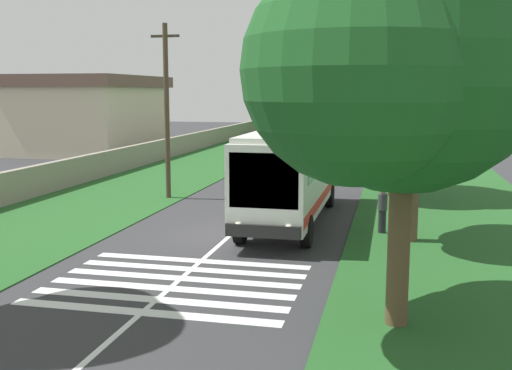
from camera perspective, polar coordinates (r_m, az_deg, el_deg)
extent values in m
plane|color=#333335|center=(21.87, -2.59, -4.91)|extent=(160.00, 160.00, 0.00)
cube|color=#235623|center=(38.45, -8.45, 0.99)|extent=(120.00, 8.00, 0.04)
cube|color=#235623|center=(35.94, 16.72, 0.17)|extent=(120.00, 8.00, 0.04)
cube|color=silver|center=(36.30, 3.70, 0.58)|extent=(110.00, 0.16, 0.01)
cube|color=silver|center=(24.06, 3.46, 1.43)|extent=(11.00, 2.50, 2.90)
cube|color=slate|center=(24.29, 3.58, 2.74)|extent=(9.68, 2.54, 0.85)
cube|color=slate|center=(18.70, 0.73, 0.40)|extent=(0.08, 2.20, 1.74)
cube|color=red|center=(24.21, 3.44, -0.92)|extent=(10.78, 2.53, 0.36)
cube|color=silver|center=(23.91, 3.49, 5.09)|extent=(10.56, 2.30, 0.18)
cube|color=black|center=(18.88, 0.65, -4.40)|extent=(0.16, 2.40, 0.40)
sphere|color=#F2EDCC|center=(19.09, -1.68, -3.85)|extent=(0.24, 0.24, 0.24)
sphere|color=#F2EDCC|center=(18.76, 3.10, -4.09)|extent=(0.24, 0.24, 0.24)
cylinder|color=black|center=(20.80, -1.48, -4.06)|extent=(1.10, 0.32, 1.10)
cylinder|color=black|center=(27.90, 2.27, -0.76)|extent=(1.10, 0.32, 1.10)
cylinder|color=black|center=(20.37, 4.82, -4.37)|extent=(1.10, 0.32, 1.10)
cylinder|color=black|center=(27.57, 6.98, -0.93)|extent=(1.10, 0.32, 1.10)
cube|color=silver|center=(14.89, -10.67, -11.70)|extent=(0.45, 6.80, 0.01)
cube|color=silver|center=(15.66, -9.34, -10.61)|extent=(0.45, 6.80, 0.01)
cube|color=silver|center=(16.45, -8.15, -9.62)|extent=(0.45, 6.80, 0.01)
cube|color=silver|center=(17.26, -7.07, -8.72)|extent=(0.45, 6.80, 0.01)
cube|color=silver|center=(18.07, -6.10, -7.90)|extent=(0.45, 6.80, 0.01)
cube|color=silver|center=(18.88, -5.21, -7.14)|extent=(0.45, 6.80, 0.01)
cube|color=gray|center=(40.96, 2.44, 2.26)|extent=(4.30, 1.75, 0.70)
cube|color=slate|center=(40.80, 2.42, 3.12)|extent=(2.00, 1.61, 0.55)
cylinder|color=black|center=(39.82, 0.99, 1.78)|extent=(0.64, 0.22, 0.64)
cylinder|color=black|center=(42.45, 1.73, 2.22)|extent=(0.64, 0.22, 0.64)
cylinder|color=black|center=(39.53, 3.20, 1.72)|extent=(0.64, 0.22, 0.64)
cylinder|color=black|center=(42.18, 3.82, 2.16)|extent=(0.64, 0.22, 0.64)
cube|color=navy|center=(47.44, 7.80, 3.08)|extent=(4.30, 1.75, 0.70)
cube|color=slate|center=(47.28, 7.80, 3.83)|extent=(2.00, 1.61, 0.55)
cylinder|color=black|center=(46.20, 6.68, 2.70)|extent=(0.64, 0.22, 0.64)
cylinder|color=black|center=(48.87, 7.02, 3.02)|extent=(0.64, 0.22, 0.64)
cylinder|color=black|center=(46.06, 8.61, 2.64)|extent=(0.64, 0.22, 0.64)
cylinder|color=black|center=(48.74, 8.85, 2.97)|extent=(0.64, 0.22, 0.64)
cube|color=gold|center=(55.39, 8.71, 3.87)|extent=(4.30, 1.75, 0.70)
cube|color=slate|center=(55.24, 8.72, 4.51)|extent=(2.00, 1.61, 0.55)
cylinder|color=black|center=(54.12, 7.78, 3.56)|extent=(0.64, 0.22, 0.64)
cylinder|color=black|center=(56.80, 8.02, 3.80)|extent=(0.64, 0.22, 0.64)
cylinder|color=black|center=(54.01, 9.43, 3.51)|extent=(0.64, 0.22, 0.64)
cylinder|color=black|center=(56.70, 9.60, 3.75)|extent=(0.64, 0.22, 0.64)
cube|color=#BFB299|center=(65.62, 9.56, 5.44)|extent=(6.00, 2.10, 2.10)
cube|color=slate|center=(65.80, 9.58, 5.78)|extent=(5.04, 2.13, 0.70)
cube|color=slate|center=(62.65, 9.41, 5.48)|extent=(0.06, 1.76, 1.18)
cylinder|color=black|center=(63.87, 8.59, 4.39)|extent=(0.76, 0.24, 0.76)
cylinder|color=black|center=(67.65, 8.83, 4.62)|extent=(0.76, 0.24, 0.76)
cylinder|color=black|center=(63.76, 10.29, 4.34)|extent=(0.76, 0.24, 0.76)
cylinder|color=black|center=(67.54, 10.44, 4.57)|extent=(0.76, 0.24, 0.76)
cylinder|color=brown|center=(73.44, 3.66, 6.35)|extent=(0.47, 0.47, 4.06)
sphere|color=#337A38|center=(73.38, 3.69, 9.56)|extent=(7.59, 7.59, 7.59)
sphere|color=#337A38|center=(75.62, 3.96, 9.11)|extent=(4.28, 4.28, 4.28)
sphere|color=#337A38|center=(71.70, 2.53, 9.14)|extent=(4.42, 4.42, 4.42)
cylinder|color=brown|center=(82.89, 4.81, 7.60)|extent=(0.53, 0.53, 6.92)
sphere|color=#286B2D|center=(82.94, 4.85, 11.02)|extent=(5.43, 5.43, 5.43)
sphere|color=#286B2D|center=(84.53, 5.01, 10.70)|extent=(3.98, 3.98, 3.98)
sphere|color=#286B2D|center=(81.70, 4.14, 10.78)|extent=(3.50, 3.50, 3.50)
cylinder|color=#3D2D1E|center=(62.57, 2.97, 5.96)|extent=(0.51, 0.51, 4.11)
sphere|color=#337A38|center=(62.50, 3.00, 9.17)|extent=(5.27, 5.27, 5.27)
sphere|color=#337A38|center=(64.06, 3.24, 8.81)|extent=(2.97, 2.97, 2.97)
sphere|color=#337A38|center=(61.34, 2.04, 8.81)|extent=(3.17, 3.17, 3.17)
cylinder|color=brown|center=(13.61, 13.37, -4.05)|extent=(0.49, 0.49, 4.34)
sphere|color=#1E5623|center=(13.31, 13.97, 12.24)|extent=(6.03, 6.03, 6.03)
sphere|color=#1E5623|center=(15.09, 13.78, 10.09)|extent=(3.52, 3.52, 3.52)
sphere|color=#1E5623|center=(11.80, 9.55, 10.65)|extent=(4.47, 4.47, 4.47)
cylinder|color=#3D2D1E|center=(30.63, 12.87, 3.33)|extent=(0.40, 0.40, 4.68)
sphere|color=#1E5623|center=(30.53, 13.13, 10.96)|extent=(6.31, 6.31, 6.31)
sphere|color=#1E5623|center=(32.40, 13.09, 9.99)|extent=(4.21, 4.21, 4.21)
sphere|color=#1E5623|center=(28.95, 11.20, 10.22)|extent=(4.11, 4.11, 4.11)
cylinder|color=brown|center=(71.09, 12.90, 6.84)|extent=(0.43, 0.43, 5.98)
sphere|color=#1E5623|center=(71.11, 13.04, 10.72)|extent=(6.63, 6.63, 6.63)
sphere|color=#1E5623|center=(73.08, 13.02, 10.27)|extent=(4.75, 4.75, 4.75)
sphere|color=#1E5623|center=(69.44, 12.19, 10.39)|extent=(3.95, 3.95, 3.95)
cylinder|color=brown|center=(21.36, 14.52, 2.09)|extent=(0.54, 0.54, 5.50)
sphere|color=#286B2D|center=(21.30, 14.96, 13.29)|extent=(5.15, 5.15, 5.15)
sphere|color=#286B2D|center=(22.81, 14.78, 12.00)|extent=(3.15, 3.15, 3.15)
sphere|color=#286B2D|center=(19.98, 12.78, 12.57)|extent=(3.40, 3.40, 3.40)
cylinder|color=#473828|center=(29.54, -8.42, 6.82)|extent=(0.24, 0.24, 8.33)
cube|color=#3D3326|center=(29.64, -8.58, 13.72)|extent=(0.12, 1.40, 0.12)
cube|color=gray|center=(44.23, -10.25, 2.97)|extent=(70.00, 0.40, 1.52)
cube|color=beige|center=(54.80, -15.32, 5.97)|extent=(13.03, 9.62, 5.56)
cube|color=brown|center=(54.75, -15.46, 9.38)|extent=(13.63, 10.22, 0.96)
cylinder|color=#26262D|center=(22.71, 11.81, -3.37)|extent=(0.28, 0.28, 0.85)
cylinder|color=#3F3F47|center=(22.57, 11.87, -1.57)|extent=(0.34, 0.34, 0.60)
sphere|color=tan|center=(22.50, 11.90, -0.52)|extent=(0.24, 0.24, 0.24)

